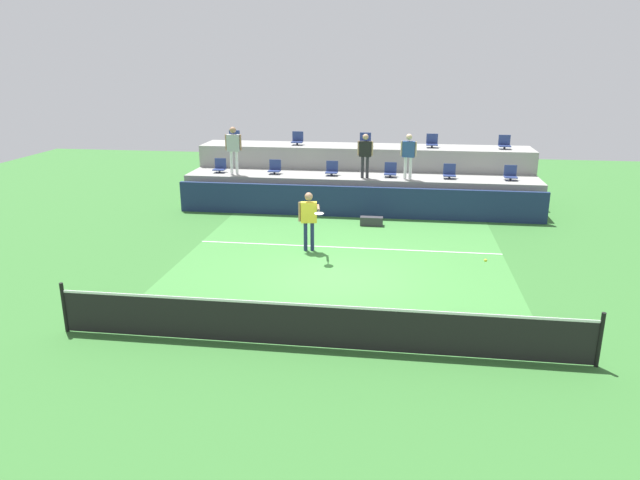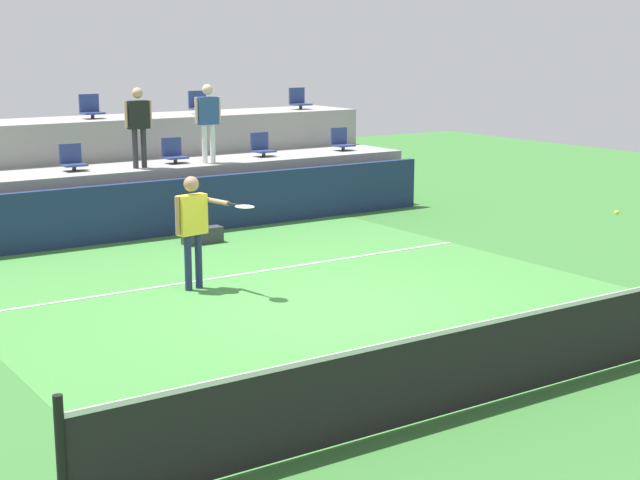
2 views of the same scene
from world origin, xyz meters
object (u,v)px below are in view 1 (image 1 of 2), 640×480
object	(u,v)px
spectator_leaning_on_rail	(365,152)
equipment_bag	(372,221)
stadium_chair_lower_mid_left	(332,169)
spectator_in_grey	(233,146)
stadium_chair_lower_far_left	(220,167)
stadium_chair_upper_far_left	(234,138)
stadium_chair_lower_mid_right	(390,171)
stadium_chair_upper_far_right	(504,143)
spectator_in_white	(408,152)
stadium_chair_lower_far_right	(510,174)
stadium_chair_lower_left	(275,168)
stadium_chair_lower_right	(449,172)
stadium_chair_upper_right	(432,142)
stadium_chair_upper_left	(297,139)
tennis_ball	(486,260)
stadium_chair_upper_center	(365,141)
tennis_player	(309,216)

from	to	relation	value
spectator_leaning_on_rail	equipment_bag	distance (m)	2.82
stadium_chair_lower_mid_left	spectator_in_grey	bearing A→B (deg)	-173.96
stadium_chair_lower_far_left	stadium_chair_lower_mid_left	xyz separation A→B (m)	(4.31, 0.00, 0.00)
stadium_chair_upper_far_left	equipment_bag	xyz separation A→B (m)	(5.87, -4.08, -2.16)
stadium_chair_lower_mid_right	spectator_in_grey	size ratio (longest dim) A/B	0.29
stadium_chair_upper_far_right	equipment_bag	xyz separation A→B (m)	(-4.79, -4.08, -2.16)
spectator_in_white	stadium_chair_lower_far_left	bearing A→B (deg)	176.90
stadium_chair_lower_mid_left	stadium_chair_lower_far_right	bearing A→B (deg)	0.00
stadium_chair_lower_left	stadium_chair_lower_mid_right	xyz separation A→B (m)	(4.33, 0.00, 0.00)
stadium_chair_lower_far_left	stadium_chair_lower_right	world-z (taller)	same
stadium_chair_upper_far_right	stadium_chair_upper_right	bearing A→B (deg)	180.00
stadium_chair_lower_mid_right	stadium_chair_upper_left	bearing A→B (deg)	154.51
stadium_chair_lower_far_left	stadium_chair_upper_right	bearing A→B (deg)	12.68
stadium_chair_lower_mid_right	tennis_ball	distance (m)	9.80
stadium_chair_lower_left	spectator_in_white	bearing A→B (deg)	-4.43
stadium_chair_lower_far_left	spectator_in_white	size ratio (longest dim) A/B	0.32
stadium_chair_lower_far_right	stadium_chair_upper_far_right	distance (m)	1.99
stadium_chair_lower_left	stadium_chair_upper_center	bearing A→B (deg)	28.84
stadium_chair_lower_mid_right	tennis_ball	bearing A→B (deg)	-76.93
stadium_chair_upper_center	spectator_in_white	size ratio (longest dim) A/B	0.32
stadium_chair_lower_far_right	spectator_in_white	size ratio (longest dim) A/B	0.32
spectator_in_grey	stadium_chair_upper_far_right	bearing A→B (deg)	12.27
stadium_chair_lower_right	tennis_player	xyz separation A→B (m)	(-4.31, -5.29, -0.39)
stadium_chair_upper_right	spectator_in_white	distance (m)	2.37
stadium_chair_upper_left	spectator_in_white	size ratio (longest dim) A/B	0.32
stadium_chair_lower_far_left	stadium_chair_upper_right	distance (m)	8.24
stadium_chair_lower_far_left	stadium_chair_upper_left	distance (m)	3.35
stadium_chair_lower_mid_right	stadium_chair_upper_center	world-z (taller)	stadium_chair_upper_center
spectator_leaning_on_rail	stadium_chair_lower_left	bearing A→B (deg)	173.59
tennis_player	spectator_in_white	bearing A→B (deg)	60.24
stadium_chair_lower_mid_right	equipment_bag	distance (m)	2.68
stadium_chair_lower_far_right	stadium_chair_upper_far_right	bearing A→B (deg)	90.26
stadium_chair_lower_far_left	tennis_ball	world-z (taller)	stadium_chair_lower_far_left
stadium_chair_lower_mid_left	tennis_ball	distance (m)	10.51
stadium_chair_upper_left	tennis_ball	size ratio (longest dim) A/B	7.65
stadium_chair_lower_far_left	stadium_chair_lower_far_right	world-z (taller)	same
stadium_chair_lower_left	stadium_chair_upper_far_left	bearing A→B (deg)	138.92
stadium_chair_lower_mid_right	stadium_chair_upper_far_left	xyz separation A→B (m)	(-6.40, 1.80, 0.85)
stadium_chair_lower_far_left	stadium_chair_upper_right	xyz separation A→B (m)	(8.00, 1.80, 0.85)
stadium_chair_lower_far_right	stadium_chair_upper_center	distance (m)	5.69
stadium_chair_upper_far_left	spectator_in_white	world-z (taller)	spectator_in_white
stadium_chair_lower_far_left	stadium_chair_lower_left	bearing A→B (deg)	0.00
stadium_chair_lower_right	stadium_chair_upper_far_left	world-z (taller)	stadium_chair_upper_far_left
stadium_chair_lower_mid_left	stadium_chair_lower_mid_right	size ratio (longest dim) A/B	1.00
stadium_chair_upper_center	stadium_chair_upper_left	bearing A→B (deg)	180.00
spectator_leaning_on_rail	spectator_in_grey	bearing A→B (deg)	-180.00
stadium_chair_upper_far_left	stadium_chair_upper_far_right	bearing A→B (deg)	0.00
stadium_chair_upper_far_left	stadium_chair_lower_far_right	bearing A→B (deg)	-9.58
stadium_chair_upper_center	stadium_chair_upper_right	distance (m)	2.60
stadium_chair_upper_far_left	stadium_chair_lower_mid_left	bearing A→B (deg)	-23.04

